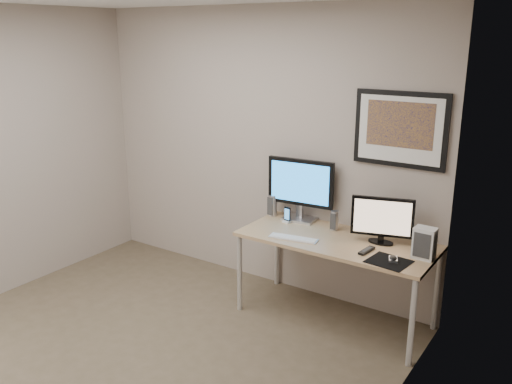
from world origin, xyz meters
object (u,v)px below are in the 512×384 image
at_px(speaker_right, 335,220).
at_px(monitor_large, 300,187).
at_px(desk, 336,246).
at_px(keyboard, 293,238).
at_px(phone_dock, 287,215).
at_px(monitor_tv, 382,219).
at_px(framed_art, 400,129).
at_px(fan_unit, 424,243).
at_px(speaker_left, 273,205).

bearing_deg(speaker_right, monitor_large, 167.44).
distance_m(desk, keyboard, 0.36).
bearing_deg(phone_dock, monitor_large, 72.07).
bearing_deg(speaker_right, desk, -62.33).
distance_m(monitor_tv, keyboard, 0.73).
xyz_separation_m(framed_art, monitor_large, (-0.83, -0.09, -0.58)).
bearing_deg(monitor_tv, phone_dock, 162.62).
distance_m(speaker_right, fan_unit, 0.84).
relative_size(speaker_right, fan_unit, 0.71).
bearing_deg(fan_unit, phone_dock, 176.35).
relative_size(framed_art, keyboard, 1.84).
bearing_deg(phone_dock, keyboard, -43.72).
xyz_separation_m(monitor_tv, fan_unit, (0.38, -0.11, -0.08)).
distance_m(speaker_right, keyboard, 0.43).
relative_size(speaker_left, fan_unit, 0.83).
bearing_deg(keyboard, desk, 24.34).
bearing_deg(framed_art, speaker_left, -173.79).
bearing_deg(monitor_large, keyboard, -71.91).
relative_size(desk, monitor_tv, 3.36).
distance_m(framed_art, keyboard, 1.22).
bearing_deg(speaker_left, monitor_tv, 3.09).
relative_size(monitor_tv, keyboard, 1.17).
distance_m(framed_art, speaker_right, 0.94).
xyz_separation_m(monitor_large, monitor_tv, (0.82, -0.13, -0.11)).
height_order(desk, framed_art, framed_art).
relative_size(monitor_large, speaker_left, 3.10).
height_order(speaker_right, phone_dock, speaker_right).
relative_size(framed_art, speaker_right, 4.40).
height_order(monitor_tv, speaker_right, monitor_tv).
height_order(desk, monitor_large, monitor_large).
distance_m(monitor_large, speaker_left, 0.34).
xyz_separation_m(framed_art, speaker_left, (-1.10, -0.12, -0.79)).
bearing_deg(speaker_left, keyboard, -33.42).
relative_size(monitor_large, speaker_right, 3.62).
bearing_deg(fan_unit, desk, -178.19).
height_order(desk, phone_dock, phone_dock).
xyz_separation_m(framed_art, keyboard, (-0.64, -0.53, -0.88)).
xyz_separation_m(speaker_left, phone_dock, (0.21, -0.09, -0.03)).
distance_m(monitor_large, keyboard, 0.57).
relative_size(framed_art, fan_unit, 3.12).
height_order(speaker_left, phone_dock, speaker_left).
relative_size(framed_art, phone_dock, 5.23).
xyz_separation_m(speaker_right, fan_unit, (0.82, -0.18, 0.04)).
relative_size(desk, speaker_right, 9.39).
xyz_separation_m(desk, monitor_large, (-0.48, 0.24, 0.38)).
relative_size(speaker_left, speaker_right, 1.17).
height_order(monitor_large, phone_dock, monitor_large).
distance_m(monitor_tv, phone_dock, 0.89).
relative_size(speaker_right, keyboard, 0.42).
bearing_deg(desk, phone_dock, 167.39).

